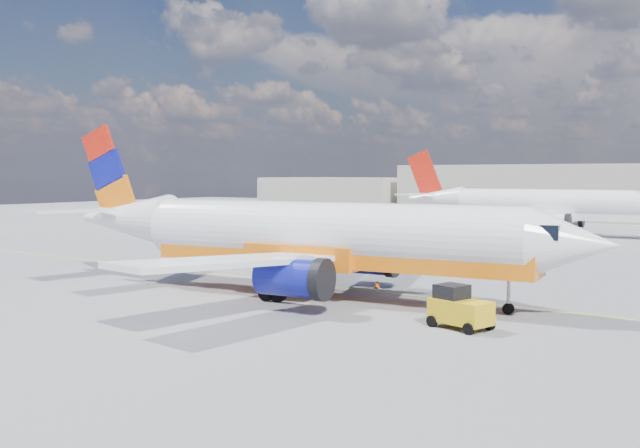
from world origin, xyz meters
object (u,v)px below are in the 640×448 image
Objects in this scene: second_jet at (547,206)px; gse_tug at (459,308)px; traffic_cone at (377,284)px; main_jet at (309,236)px.

second_jet is 50.51m from gse_tug.
second_jet is at bearing 94.71° from traffic_cone.
second_jet is 58.49× the size of traffic_cone.
second_jet reaches higher than traffic_cone.
second_jet reaches higher than gse_tug.
gse_tug is at bearing -22.87° from main_jet.
main_jet is at bearing -93.83° from second_jet.
second_jet is 10.94× the size of gse_tug.
main_jet is 11.29× the size of gse_tug.
traffic_cone is at bearing 154.65° from gse_tug.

